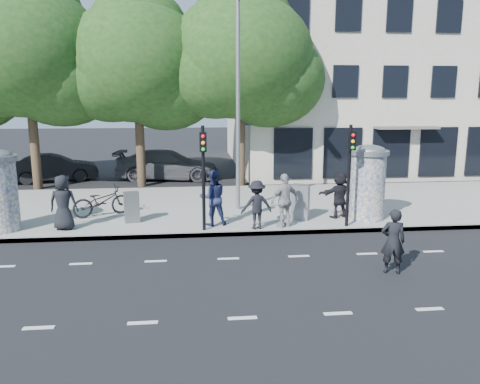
{
  "coord_description": "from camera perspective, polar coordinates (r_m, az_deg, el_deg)",
  "views": [
    {
      "loc": [
        -0.96,
        -10.96,
        4.41
      ],
      "look_at": [
        0.54,
        3.5,
        1.47
      ],
      "focal_mm": 35.0,
      "sensor_mm": 36.0,
      "label": 1
    }
  ],
  "objects": [
    {
      "name": "building",
      "position": [
        33.59,
        17.27,
        13.65
      ],
      "size": [
        20.3,
        15.85,
        12.0
      ],
      "color": "#B0A993",
      "rests_on": "ground"
    },
    {
      "name": "ad_column_right",
      "position": [
        17.07,
        15.32,
        1.35
      ],
      "size": [
        1.36,
        1.36,
        2.65
      ],
      "color": "beige",
      "rests_on": "sidewalk"
    },
    {
      "name": "curb",
      "position": [
        15.17,
        -2.07,
        -5.16
      ],
      "size": [
        40.0,
        0.1,
        0.16
      ],
      "primitive_type": "cube",
      "color": "slate",
      "rests_on": "ground"
    },
    {
      "name": "street_lamp",
      "position": [
        17.69,
        -0.23,
        12.69
      ],
      "size": [
        0.25,
        0.93,
        8.0
      ],
      "color": "slate",
      "rests_on": "sidewalk"
    },
    {
      "name": "ped_d",
      "position": [
        15.35,
        2.04,
        -1.56
      ],
      "size": [
        1.11,
        0.74,
        1.61
      ],
      "primitive_type": "imported",
      "rotation": [
        0.0,
        0.0,
        3.28
      ],
      "color": "black",
      "rests_on": "sidewalk"
    },
    {
      "name": "bicycle",
      "position": [
        17.78,
        -16.49,
        -1.07
      ],
      "size": [
        1.58,
        2.22,
        1.11
      ],
      "primitive_type": "imported",
      "rotation": [
        0.0,
        0.0,
        2.02
      ],
      "color": "black",
      "rests_on": "sidewalk"
    },
    {
      "name": "lane_dash_near",
      "position": [
        9.85,
        0.3,
        -15.12
      ],
      "size": [
        32.0,
        0.12,
        0.01
      ],
      "primitive_type": "cube",
      "color": "silver",
      "rests_on": "ground"
    },
    {
      "name": "ped_e",
      "position": [
        15.57,
        5.49,
        -1.05
      ],
      "size": [
        1.21,
        0.97,
        1.81
      ],
      "primitive_type": "imported",
      "rotation": [
        0.0,
        0.0,
        3.55
      ],
      "color": "#969799",
      "rests_on": "sidewalk"
    },
    {
      "name": "tree_center",
      "position": [
        23.47,
        0.11,
        16.09
      ],
      "size": [
        7.0,
        7.0,
        9.3
      ],
      "color": "#38281C",
      "rests_on": "ground"
    },
    {
      "name": "ground",
      "position": [
        11.85,
        -0.88,
        -10.4
      ],
      "size": [
        120.0,
        120.0,
        0.0
      ],
      "primitive_type": "plane",
      "color": "black",
      "rests_on": "ground"
    },
    {
      "name": "ped_c",
      "position": [
        15.78,
        -3.31,
        -0.7
      ],
      "size": [
        1.01,
        0.84,
        1.89
      ],
      "primitive_type": "imported",
      "rotation": [
        0.0,
        0.0,
        3.29
      ],
      "color": "navy",
      "rests_on": "sidewalk"
    },
    {
      "name": "lane_dash_far",
      "position": [
        13.16,
        -1.42,
        -8.13
      ],
      "size": [
        32.0,
        0.12,
        0.01
      ],
      "primitive_type": "cube",
      "color": "silver",
      "rests_on": "ground"
    },
    {
      "name": "car_right",
      "position": [
        25.85,
        -8.83,
        3.29
      ],
      "size": [
        2.83,
        5.75,
        1.61
      ],
      "primitive_type": "imported",
      "rotation": [
        0.0,
        0.0,
        1.46
      ],
      "color": "#4C4D52",
      "rests_on": "ground"
    },
    {
      "name": "traffic_pole_far",
      "position": [
        15.78,
        13.23,
        3.2
      ],
      "size": [
        0.22,
        0.31,
        3.4
      ],
      "color": "black",
      "rests_on": "sidewalk"
    },
    {
      "name": "traffic_pole_near",
      "position": [
        14.92,
        -4.49,
        3.01
      ],
      "size": [
        0.22,
        0.31,
        3.4
      ],
      "color": "black",
      "rests_on": "sidewalk"
    },
    {
      "name": "tree_mid_left",
      "position": [
        24.73,
        -24.59,
        15.29
      ],
      "size": [
        7.2,
        7.2,
        9.57
      ],
      "color": "#38281C",
      "rests_on": "ground"
    },
    {
      "name": "car_mid",
      "position": [
        26.86,
        -21.7,
        2.76
      ],
      "size": [
        2.6,
        4.67,
        1.46
      ],
      "primitive_type": "imported",
      "rotation": [
        0.0,
        0.0,
        1.82
      ],
      "color": "black",
      "rests_on": "ground"
    },
    {
      "name": "cabinet_left",
      "position": [
        16.63,
        -13.06,
        -1.81
      ],
      "size": [
        0.57,
        0.47,
        1.06
      ],
      "primitive_type": "cube",
      "rotation": [
        0.0,
        0.0,
        0.21
      ],
      "color": "slate",
      "rests_on": "sidewalk"
    },
    {
      "name": "tree_near_left",
      "position": [
        23.85,
        -12.47,
        15.16
      ],
      "size": [
        6.8,
        6.8,
        8.97
      ],
      "color": "#38281C",
      "rests_on": "ground"
    },
    {
      "name": "ped_a",
      "position": [
        16.27,
        -20.76,
        -1.21
      ],
      "size": [
        0.9,
        0.6,
        1.81
      ],
      "primitive_type": "imported",
      "rotation": [
        0.0,
        0.0,
        3.11
      ],
      "color": "black",
      "rests_on": "sidewalk"
    },
    {
      "name": "sidewalk",
      "position": [
        18.99,
        -2.88,
        -1.77
      ],
      "size": [
        40.0,
        8.0,
        0.15
      ],
      "primitive_type": "cube",
      "color": "gray",
      "rests_on": "ground"
    },
    {
      "name": "man_road",
      "position": [
        12.5,
        18.15,
        -5.73
      ],
      "size": [
        0.68,
        0.52,
        1.68
      ],
      "primitive_type": "imported",
      "rotation": [
        0.0,
        0.0,
        2.93
      ],
      "color": "black",
      "rests_on": "ground"
    },
    {
      "name": "ped_f",
      "position": [
        17.15,
        12.05,
        -0.31
      ],
      "size": [
        1.65,
        0.98,
        1.68
      ],
      "primitive_type": "imported",
      "rotation": [
        0.0,
        0.0,
        3.43
      ],
      "color": "black",
      "rests_on": "sidewalk"
    },
    {
      "name": "cabinet_right",
      "position": [
        16.7,
        7.37,
        -1.22
      ],
      "size": [
        0.72,
        0.64,
        1.25
      ],
      "primitive_type": "cube",
      "rotation": [
        0.0,
        0.0,
        -0.42
      ],
      "color": "gray",
      "rests_on": "sidewalk"
    }
  ]
}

